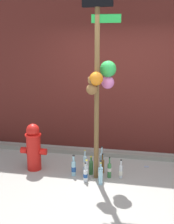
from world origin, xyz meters
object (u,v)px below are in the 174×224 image
at_px(memorial_post, 101,64).
at_px(bottle_7, 102,165).
at_px(fire_hydrant, 34,147).
at_px(bottle_6, 121,171).
at_px(bottle_9, 109,170).
at_px(bottle_5, 87,170).
at_px(bottle_8, 100,173).
at_px(bottle_2, 102,161).
at_px(bottle_4, 85,163).
at_px(bottle_10, 74,168).
at_px(bottle_0, 101,176).
at_px(bottle_3, 91,167).
at_px(bottle_1, 85,175).

height_order(memorial_post, bottle_7, memorial_post).
height_order(fire_hydrant, bottle_6, fire_hydrant).
distance_m(memorial_post, bottle_6, 1.73).
bearing_deg(bottle_6, bottle_9, -173.59).
xyz_separation_m(bottle_5, bottle_8, (0.24, -0.08, 0.01)).
relative_size(fire_hydrant, bottle_2, 1.90).
bearing_deg(bottle_9, bottle_5, -170.17).
height_order(fire_hydrant, bottle_2, fire_hydrant).
bearing_deg(memorial_post, bottle_4, 151.55).
bearing_deg(memorial_post, bottle_10, -177.20).
height_order(bottle_0, bottle_3, bottle_0).
relative_size(bottle_6, bottle_9, 0.90).
height_order(bottle_5, bottle_6, bottle_6).
bearing_deg(bottle_3, bottle_1, -97.77).
relative_size(fire_hydrant, bottle_7, 2.39).
height_order(bottle_5, bottle_9, bottle_9).
distance_m(memorial_post, bottle_9, 1.68).
bearing_deg(bottle_5, bottle_1, -84.78).
xyz_separation_m(bottle_3, bottle_5, (-0.05, -0.12, -0.02)).
distance_m(bottle_5, bottle_8, 0.25).
bearing_deg(bottle_0, memorial_post, 103.76).
bearing_deg(bottle_6, bottle_5, -171.31).
height_order(bottle_1, bottle_8, bottle_8).
relative_size(bottle_5, bottle_7, 0.87).
bearing_deg(bottle_7, bottle_0, -85.21).
bearing_deg(bottle_10, bottle_8, -11.65).
bearing_deg(bottle_3, bottle_0, -56.60).
bearing_deg(fire_hydrant, memorial_post, -4.02).
xyz_separation_m(bottle_4, bottle_5, (0.07, -0.19, -0.04)).
bearing_deg(bottle_9, fire_hydrant, 177.48).
height_order(bottle_6, bottle_9, bottle_9).
xyz_separation_m(fire_hydrant, bottle_7, (1.17, 0.09, -0.27)).
distance_m(fire_hydrant, bottle_3, 1.03).
xyz_separation_m(memorial_post, bottle_2, (-0.00, 0.26, -1.64)).
distance_m(bottle_8, bottle_9, 0.18).
bearing_deg(bottle_3, bottle_7, 26.21).
xyz_separation_m(bottle_4, bottle_9, (0.43, -0.12, -0.02)).
xyz_separation_m(bottle_1, bottle_9, (0.35, 0.21, 0.02)).
bearing_deg(bottle_9, bottle_1, -148.64).
bearing_deg(bottle_10, bottle_2, 34.21).
xyz_separation_m(bottle_3, bottle_8, (0.19, -0.20, -0.00)).
bearing_deg(bottle_5, bottle_7, 42.45).
height_order(memorial_post, bottle_0, memorial_post).
bearing_deg(bottle_9, bottle_8, -131.55).
bearing_deg(bottle_7, bottle_8, -87.74).
height_order(bottle_0, bottle_7, bottle_0).
bearing_deg(bottle_5, bottle_6, 8.69).
bearing_deg(bottle_8, bottle_1, -161.87).
xyz_separation_m(bottle_0, bottle_7, (-0.03, 0.41, -0.01)).
height_order(bottle_2, bottle_5, bottle_2).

